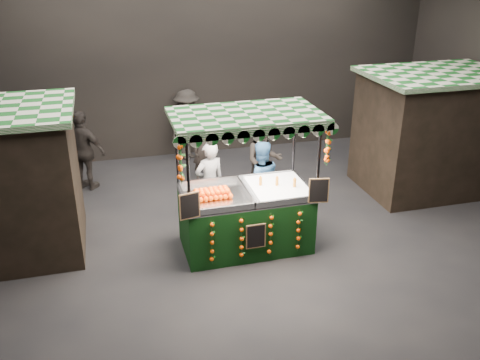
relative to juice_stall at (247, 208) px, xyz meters
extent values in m
plane|color=black|center=(0.18, -0.02, -0.77)|extent=(12.00, 12.00, 0.00)
cube|color=black|center=(0.18, 4.98, 1.73)|extent=(12.00, 0.10, 5.00)
cube|color=black|center=(0.18, -5.02, 1.73)|extent=(12.00, 0.10, 5.00)
cube|color=black|center=(4.58, 1.48, 0.48)|extent=(2.80, 2.00, 2.50)
cube|color=#125318|center=(4.58, 1.48, 1.78)|extent=(3.00, 2.20, 0.10)
cube|color=black|center=(-0.01, 0.04, -0.27)|extent=(2.21, 1.21, 1.01)
cube|color=#ACAFB3|center=(-0.01, 0.04, 0.25)|extent=(2.21, 1.21, 0.04)
cylinder|color=black|center=(-1.09, -0.53, 0.43)|extent=(0.05, 0.05, 2.41)
cylinder|color=black|center=(1.06, -0.53, 0.43)|extent=(0.05, 0.05, 2.41)
cylinder|color=black|center=(-1.09, 0.61, 0.43)|extent=(0.05, 0.05, 2.41)
cylinder|color=black|center=(1.06, 0.61, 0.43)|extent=(0.05, 0.05, 2.41)
cube|color=#125318|center=(-0.01, 0.04, 1.68)|extent=(2.46, 1.46, 0.08)
cube|color=silver|center=(0.59, 0.04, 0.31)|extent=(0.99, 1.09, 0.08)
cube|color=black|center=(-1.10, -0.59, 0.49)|extent=(0.34, 0.10, 0.44)
cube|color=black|center=(1.07, -0.59, 0.49)|extent=(0.34, 0.10, 0.44)
cube|color=black|center=(-0.01, -0.60, -0.22)|extent=(0.34, 0.03, 0.44)
imported|color=gray|center=(-0.42, 1.16, 0.05)|extent=(0.67, 0.52, 1.63)
imported|color=navy|center=(0.53, 0.94, 0.05)|extent=(0.83, 0.66, 1.64)
imported|color=black|center=(-0.14, 3.12, 0.00)|extent=(0.65, 0.53, 1.55)
imported|color=black|center=(0.92, 1.95, 0.05)|extent=(0.91, 0.77, 1.65)
imported|color=#2C2724|center=(-2.76, 3.36, 0.12)|extent=(1.11, 0.95, 1.79)
imported|color=#292521|center=(-0.26, 4.58, 0.12)|extent=(1.31, 1.27, 1.79)
imported|color=black|center=(-3.65, 4.15, 0.20)|extent=(1.13, 1.03, 1.94)
imported|color=black|center=(4.68, 3.11, 0.03)|extent=(1.43, 1.33, 1.60)
camera|label=1|loc=(-2.22, -7.78, 4.14)|focal=38.81mm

